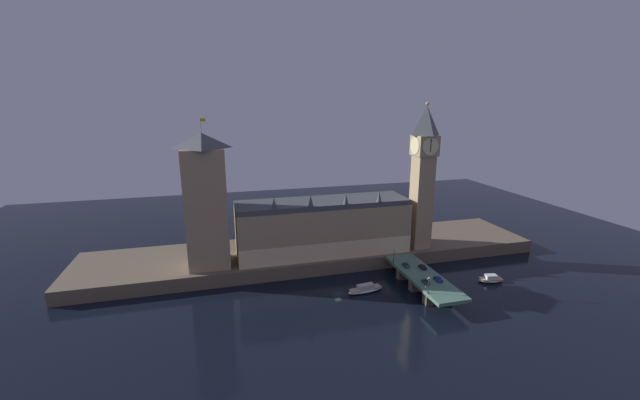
{
  "coord_description": "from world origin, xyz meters",
  "views": [
    {
      "loc": [
        -44.63,
        -137.95,
        75.73
      ],
      "look_at": [
        -2.3,
        20.0,
        34.68
      ],
      "focal_mm": 22.0,
      "sensor_mm": 36.0,
      "label": 1
    }
  ],
  "objects_px": {
    "car_southbound_lead": "(438,279)",
    "boat_downstream": "(491,279)",
    "car_northbound_trail": "(426,282)",
    "street_lamp_far": "(394,253)",
    "boat_upstream": "(366,289)",
    "car_northbound_lead": "(406,265)",
    "pedestrian_near_rail": "(426,288)",
    "car_southbound_trail": "(423,267)",
    "pedestrian_far_rail": "(393,260)",
    "victoria_tower": "(206,201)",
    "street_lamp_near": "(429,283)",
    "clock_tower": "(423,173)"
  },
  "relations": [
    {
      "from": "pedestrian_near_rail",
      "to": "boat_downstream",
      "type": "height_order",
      "value": "pedestrian_near_rail"
    },
    {
      "from": "car_southbound_lead",
      "to": "street_lamp_far",
      "type": "bearing_deg",
      "value": 113.87
    },
    {
      "from": "pedestrian_near_rail",
      "to": "boat_upstream",
      "type": "xyz_separation_m",
      "value": [
        -17.8,
        16.12,
        -6.13
      ]
    },
    {
      "from": "car_southbound_lead",
      "to": "pedestrian_far_rail",
      "type": "distance_m",
      "value": 23.81
    },
    {
      "from": "car_southbound_trail",
      "to": "car_northbound_trail",
      "type": "bearing_deg",
      "value": -114.73
    },
    {
      "from": "clock_tower",
      "to": "pedestrian_near_rail",
      "type": "xyz_separation_m",
      "value": [
        -20.48,
        -42.92,
        -35.61
      ]
    },
    {
      "from": "pedestrian_near_rail",
      "to": "victoria_tower",
      "type": "bearing_deg",
      "value": 149.09
    },
    {
      "from": "car_northbound_trail",
      "to": "boat_downstream",
      "type": "height_order",
      "value": "car_northbound_trail"
    },
    {
      "from": "car_northbound_trail",
      "to": "boat_upstream",
      "type": "distance_m",
      "value": 24.21
    },
    {
      "from": "clock_tower",
      "to": "boat_upstream",
      "type": "bearing_deg",
      "value": -145.01
    },
    {
      "from": "car_southbound_lead",
      "to": "boat_upstream",
      "type": "bearing_deg",
      "value": 159.0
    },
    {
      "from": "car_southbound_trail",
      "to": "car_southbound_lead",
      "type": "bearing_deg",
      "value": -90.0
    },
    {
      "from": "pedestrian_far_rail",
      "to": "street_lamp_far",
      "type": "xyz_separation_m",
      "value": [
        -0.4,
        -1.1,
        3.65
      ]
    },
    {
      "from": "clock_tower",
      "to": "car_northbound_lead",
      "type": "height_order",
      "value": "clock_tower"
    },
    {
      "from": "car_southbound_lead",
      "to": "clock_tower",
      "type": "bearing_deg",
      "value": 72.61
    },
    {
      "from": "victoria_tower",
      "to": "pedestrian_far_rail",
      "type": "bearing_deg",
      "value": -13.72
    },
    {
      "from": "pedestrian_far_rail",
      "to": "boat_downstream",
      "type": "relative_size",
      "value": 0.14
    },
    {
      "from": "victoria_tower",
      "to": "street_lamp_near",
      "type": "distance_m",
      "value": 96.15
    },
    {
      "from": "pedestrian_near_rail",
      "to": "boat_upstream",
      "type": "height_order",
      "value": "pedestrian_near_rail"
    },
    {
      "from": "clock_tower",
      "to": "boat_downstream",
      "type": "height_order",
      "value": "clock_tower"
    },
    {
      "from": "pedestrian_near_rail",
      "to": "street_lamp_near",
      "type": "xyz_separation_m",
      "value": [
        -0.4,
        -2.57,
        3.17
      ]
    },
    {
      "from": "pedestrian_near_rail",
      "to": "car_northbound_trail",
      "type": "bearing_deg",
      "value": 60.01
    },
    {
      "from": "street_lamp_near",
      "to": "car_northbound_trail",
      "type": "bearing_deg",
      "value": 66.41
    },
    {
      "from": "street_lamp_far",
      "to": "boat_upstream",
      "type": "relative_size",
      "value": 0.45
    },
    {
      "from": "victoria_tower",
      "to": "car_northbound_lead",
      "type": "relative_size",
      "value": 15.06
    },
    {
      "from": "car_northbound_lead",
      "to": "street_lamp_far",
      "type": "relative_size",
      "value": 0.58
    },
    {
      "from": "street_lamp_near",
      "to": "street_lamp_far",
      "type": "relative_size",
      "value": 0.9
    },
    {
      "from": "car_southbound_lead",
      "to": "pedestrian_near_rail",
      "type": "distance_m",
      "value": 10.66
    },
    {
      "from": "car_southbound_lead",
      "to": "street_lamp_near",
      "type": "bearing_deg",
      "value": -137.69
    },
    {
      "from": "street_lamp_far",
      "to": "pedestrian_far_rail",
      "type": "bearing_deg",
      "value": 70.08
    },
    {
      "from": "boat_upstream",
      "to": "car_northbound_trail",
      "type": "bearing_deg",
      "value": -27.9
    },
    {
      "from": "car_northbound_trail",
      "to": "car_southbound_lead",
      "type": "relative_size",
      "value": 0.92
    },
    {
      "from": "pedestrian_near_rail",
      "to": "car_southbound_lead",
      "type": "bearing_deg",
      "value": 33.51
    },
    {
      "from": "pedestrian_far_rail",
      "to": "boat_downstream",
      "type": "xyz_separation_m",
      "value": [
        38.11,
        -17.1,
        -6.12
      ]
    },
    {
      "from": "boat_upstream",
      "to": "boat_downstream",
      "type": "distance_m",
      "value": 56.15
    },
    {
      "from": "street_lamp_near",
      "to": "boat_upstream",
      "type": "distance_m",
      "value": 27.18
    },
    {
      "from": "car_northbound_lead",
      "to": "boat_upstream",
      "type": "xyz_separation_m",
      "value": [
        -20.76,
        -5.69,
        -5.91
      ]
    },
    {
      "from": "car_southbound_lead",
      "to": "boat_downstream",
      "type": "distance_m",
      "value": 30.24
    },
    {
      "from": "street_lamp_far",
      "to": "boat_downstream",
      "type": "relative_size",
      "value": 0.63
    },
    {
      "from": "pedestrian_far_rail",
      "to": "street_lamp_far",
      "type": "distance_m",
      "value": 3.84
    },
    {
      "from": "street_lamp_near",
      "to": "street_lamp_far",
      "type": "height_order",
      "value": "street_lamp_far"
    },
    {
      "from": "car_northbound_trail",
      "to": "car_southbound_trail",
      "type": "bearing_deg",
      "value": 65.27
    },
    {
      "from": "car_northbound_trail",
      "to": "boat_upstream",
      "type": "relative_size",
      "value": 0.24
    },
    {
      "from": "car_southbound_trail",
      "to": "boat_upstream",
      "type": "xyz_separation_m",
      "value": [
        -26.68,
        -1.87,
        -5.96
      ]
    },
    {
      "from": "car_southbound_lead",
      "to": "street_lamp_near",
      "type": "height_order",
      "value": "street_lamp_near"
    },
    {
      "from": "car_southbound_trail",
      "to": "pedestrian_near_rail",
      "type": "xyz_separation_m",
      "value": [
        -8.89,
        -17.99,
        0.17
      ]
    },
    {
      "from": "car_northbound_lead",
      "to": "car_northbound_trail",
      "type": "relative_size",
      "value": 1.08
    },
    {
      "from": "car_northbound_trail",
      "to": "street_lamp_far",
      "type": "height_order",
      "value": "street_lamp_far"
    },
    {
      "from": "car_southbound_lead",
      "to": "car_southbound_trail",
      "type": "xyz_separation_m",
      "value": [
        0.0,
        12.11,
        -0.01
      ]
    },
    {
      "from": "victoria_tower",
      "to": "street_lamp_far",
      "type": "relative_size",
      "value": 8.78
    }
  ]
}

